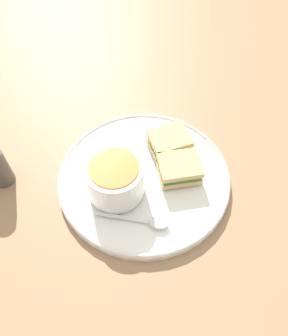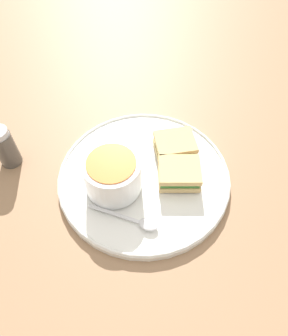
# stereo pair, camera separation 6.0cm
# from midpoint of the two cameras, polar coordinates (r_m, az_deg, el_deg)

# --- Properties ---
(ground_plane) EXTENTS (2.40, 2.40, 0.00)m
(ground_plane) POSITION_cam_midpoint_polar(r_m,az_deg,el_deg) (0.63, 2.72, -2.21)
(ground_plane) COLOR #8E6B4C
(plate) EXTENTS (0.32, 0.32, 0.02)m
(plate) POSITION_cam_midpoint_polar(r_m,az_deg,el_deg) (0.62, 2.75, -1.72)
(plate) COLOR white
(plate) RESTS_ON ground_plane
(soup_bowl) EXTENTS (0.10, 0.10, 0.07)m
(soup_bowl) POSITION_cam_midpoint_polar(r_m,az_deg,el_deg) (0.57, -2.53, -1.36)
(soup_bowl) COLOR white
(soup_bowl) RESTS_ON plate
(spoon) EXTENTS (0.13, 0.04, 0.01)m
(spoon) POSITION_cam_midpoint_polar(r_m,az_deg,el_deg) (0.56, 2.77, -9.69)
(spoon) COLOR silver
(spoon) RESTS_ON plate
(sandwich_half_near) EXTENTS (0.10, 0.09, 0.03)m
(sandwich_half_near) POSITION_cam_midpoint_polar(r_m,az_deg,el_deg) (0.60, 8.99, -1.13)
(sandwich_half_near) COLOR tan
(sandwich_half_near) RESTS_ON plate
(sandwich_half_far) EXTENTS (0.10, 0.10, 0.03)m
(sandwich_half_far) POSITION_cam_midpoint_polar(r_m,az_deg,el_deg) (0.64, 8.07, 3.69)
(sandwich_half_far) COLOR tan
(sandwich_half_far) RESTS_ON plate
(salt_shaker) EXTENTS (0.04, 0.04, 0.09)m
(salt_shaker) POSITION_cam_midpoint_polar(r_m,az_deg,el_deg) (0.66, -20.72, 3.25)
(salt_shaker) COLOR #4C4742
(salt_shaker) RESTS_ON ground_plane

